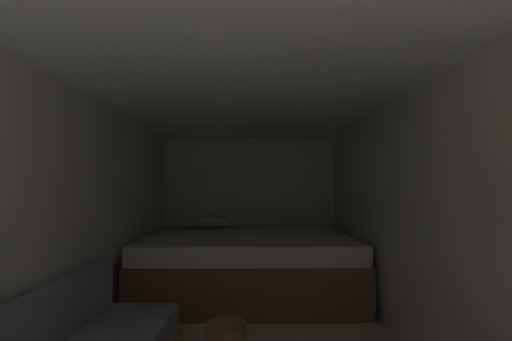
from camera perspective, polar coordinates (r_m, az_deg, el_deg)
name	(u,v)px	position (r m, az deg, el deg)	size (l,w,h in m)	color
wall_back	(250,205)	(5.24, -0.99, -5.82)	(2.68, 0.05, 2.04)	silver
wall_left	(63,225)	(2.86, -29.33, -7.91)	(0.05, 5.42, 2.04)	silver
wall_right	(427,225)	(2.80, 26.46, -8.09)	(0.05, 5.42, 2.04)	silver
ceiling_slab	(246,83)	(2.61, -1.72, 14.35)	(2.68, 5.42, 0.05)	white
bed	(249,264)	(4.35, -1.21, -15.26)	(2.46, 1.83, 0.87)	brown
wicker_basket	(227,340)	(2.93, -4.92, -26.19)	(0.31, 0.31, 0.25)	olive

